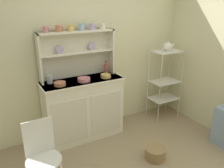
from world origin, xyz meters
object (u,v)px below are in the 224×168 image
Objects in this scene: bowl_mixing_large at (60,84)px; porcelain_teapot at (167,47)px; bakers_rack at (165,77)px; floor_basket at (155,153)px; jam_bottle at (106,69)px; cup_rose_0 at (46,30)px; utensil_jar at (50,79)px; hutch_cabinet at (83,108)px; wire_chair at (42,152)px; hutch_shelf_unit at (76,50)px.

porcelain_teapot is at bearing 0.10° from bowl_mixing_large.
bakers_rack is 4.42× the size of floor_basket.
bowl_mixing_large is 0.77× the size of jam_bottle.
floor_basket is 1.15× the size of porcelain_teapot.
porcelain_teapot is at bearing -5.77° from cup_rose_0.
utensil_jar is at bearing 175.61° from bakers_rack.
jam_bottle is at bearing 99.35° from floor_basket.
bakers_rack is 1.94m from utensil_jar.
bowl_mixing_large is 0.18m from utensil_jar.
porcelain_teapot reaches higher than jam_bottle.
hutch_cabinet reaches higher than wire_chair.
cup_rose_0 reaches higher than jam_bottle.
cup_rose_0 reaches higher than hutch_cabinet.
bakers_rack is at bearing 0.00° from porcelain_teapot.
porcelain_teapot is at bearing -8.94° from hutch_shelf_unit.
bowl_mixing_large is at bearing 136.87° from floor_basket.
utensil_jar is (-0.43, -0.09, -0.33)m from hutch_shelf_unit.
bowl_mixing_large is at bearing -168.38° from jam_bottle.
cup_rose_0 reaches higher than utensil_jar.
cup_rose_0 reaches higher than bowl_mixing_large.
bowl_mixing_large is 0.79m from jam_bottle.
hutch_shelf_unit reaches higher than floor_basket.
floor_basket is 1.73m from porcelain_teapot.
bowl_mixing_large is (-0.95, 0.89, 0.86)m from floor_basket.
jam_bottle is at bearing -10.21° from hutch_shelf_unit.
floor_basket is at bearing -134.73° from porcelain_teapot.
hutch_shelf_unit reaches higher than bowl_mixing_large.
hutch_shelf_unit is 1.29× the size of wire_chair.
floor_basket is (-0.88, -0.89, -0.66)m from bakers_rack.
bowl_mixing_large is at bearing -179.90° from bakers_rack.
jam_bottle is at bearing 11.62° from bowl_mixing_large.
wire_chair is 3.15× the size of floor_basket.
utensil_jar is (-1.04, 1.04, 0.90)m from floor_basket.
wire_chair is at bearing -111.59° from cup_rose_0.
bakers_rack is 0.52m from porcelain_teapot.
porcelain_teapot is at bearing -4.40° from utensil_jar.
floor_basket is 2.15m from cup_rose_0.
utensil_jar is at bearing -113.73° from cup_rose_0.
cup_rose_0 is 0.65m from utensil_jar.
floor_basket is 1.13× the size of utensil_jar.
jam_bottle is (0.43, -0.08, -0.31)m from hutch_shelf_unit.
cup_rose_0 is 1.06m from jam_bottle.
wire_chair is 1.47m from floor_basket.
hutch_shelf_unit is 0.56m from bowl_mixing_large.
bowl_mixing_large is at bearing -145.23° from hutch_shelf_unit.
hutch_shelf_unit is 1.61m from bakers_rack.
cup_rose_0 reaches higher than hutch_shelf_unit.
hutch_cabinet is at bearing -168.74° from jam_bottle.
hutch_cabinet is 0.59m from bowl_mixing_large.
hutch_cabinet is at bearing -90.00° from hutch_shelf_unit.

